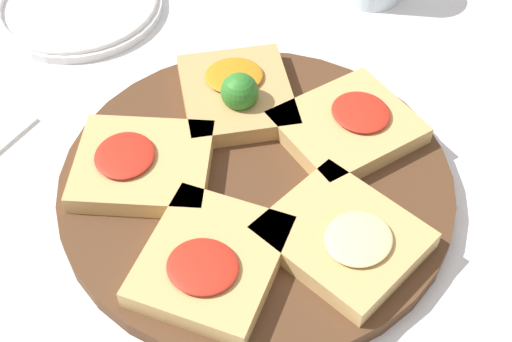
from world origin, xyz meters
TOP-DOWN VIEW (x-y plane):
  - ground_plane at (0.00, 0.00)m, footprint 3.00×3.00m
  - serving_board at (0.00, 0.00)m, footprint 0.38×0.38m
  - focaccia_slice_0 at (-0.09, 0.06)m, footprint 0.17×0.16m
  - focaccia_slice_1 at (-0.08, -0.07)m, footprint 0.17×0.17m
  - focaccia_slice_2 at (0.04, -0.10)m, footprint 0.15×0.16m
  - focaccia_slice_3 at (0.11, 0.00)m, footprint 0.13×0.11m
  - focaccia_slice_4 at (0.02, 0.11)m, footprint 0.13×0.15m
  - plate_left at (-0.36, 0.05)m, footprint 0.21×0.21m

SIDE VIEW (x-z plane):
  - ground_plane at x=0.00m, z-range 0.00..0.00m
  - plate_left at x=-0.36m, z-range 0.00..0.02m
  - serving_board at x=0.00m, z-range 0.00..0.02m
  - focaccia_slice_1 at x=-0.08m, z-range 0.01..0.04m
  - focaccia_slice_2 at x=0.04m, z-range 0.01..0.04m
  - focaccia_slice_3 at x=0.11m, z-range 0.01..0.04m
  - focaccia_slice_4 at x=0.02m, z-range 0.01..0.04m
  - focaccia_slice_0 at x=-0.09m, z-range 0.01..0.06m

